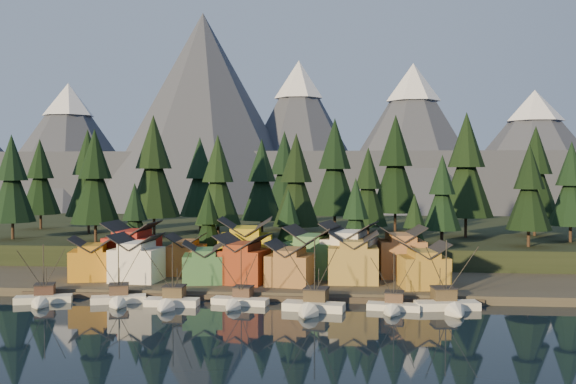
# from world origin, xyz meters

# --- Properties ---
(ground) EXTENTS (500.00, 500.00, 0.00)m
(ground) POSITION_xyz_m (0.00, 0.00, 0.00)
(ground) COLOR black
(ground) RESTS_ON ground
(shore_strip) EXTENTS (400.00, 50.00, 1.50)m
(shore_strip) POSITION_xyz_m (0.00, 40.00, 0.75)
(shore_strip) COLOR #3C372C
(shore_strip) RESTS_ON ground
(hillside) EXTENTS (420.00, 100.00, 6.00)m
(hillside) POSITION_xyz_m (0.00, 90.00, 3.00)
(hillside) COLOR black
(hillside) RESTS_ON ground
(dock) EXTENTS (80.00, 4.00, 1.00)m
(dock) POSITION_xyz_m (0.00, 16.50, 0.50)
(dock) COLOR #453A31
(dock) RESTS_ON ground
(mountain_ridge) EXTENTS (560.00, 190.00, 90.00)m
(mountain_ridge) POSITION_xyz_m (-4.20, 213.59, 26.06)
(mountain_ridge) COLOR #474C5B
(mountain_ridge) RESTS_ON ground
(boat_0) EXTENTS (9.92, 10.38, 10.97)m
(boat_0) POSITION_xyz_m (-33.73, 9.59, 2.08)
(boat_0) COLOR silver
(boat_0) RESTS_ON ground
(boat_1) EXTENTS (9.76, 10.24, 10.99)m
(boat_1) POSITION_xyz_m (-21.01, 10.76, 2.10)
(boat_1) COLOR white
(boat_1) RESTS_ON ground
(boat_2) EXTENTS (9.01, 9.84, 11.64)m
(boat_2) POSITION_xyz_m (-11.62, 9.06, 2.33)
(boat_2) COLOR white
(boat_2) RESTS_ON ground
(boat_3) EXTENTS (10.00, 10.65, 10.41)m
(boat_3) POSITION_xyz_m (-0.68, 11.09, 1.90)
(boat_3) COLOR white
(boat_3) RESTS_ON ground
(boat_4) EXTENTS (10.44, 11.07, 12.66)m
(boat_4) POSITION_xyz_m (11.83, 7.49, 2.51)
(boat_4) COLOR silver
(boat_4) RESTS_ON ground
(boat_5) EXTENTS (8.93, 9.50, 10.25)m
(boat_5) POSITION_xyz_m (24.62, 9.27, 1.97)
(boat_5) COLOR silver
(boat_5) RESTS_ON ground
(boat_6) EXTENTS (10.79, 11.47, 12.43)m
(boat_6) POSITION_xyz_m (33.57, 10.33, 2.39)
(boat_6) COLOR silver
(boat_6) RESTS_ON ground
(house_front_0) EXTENTS (9.80, 9.47, 8.17)m
(house_front_0) POSITION_xyz_m (-31.25, 25.05, 5.79)
(house_front_0) COLOR #C17F1B
(house_front_0) RESTS_ON shore_strip
(house_front_1) EXTENTS (9.15, 8.84, 8.90)m
(house_front_1) POSITION_xyz_m (-22.26, 24.06, 6.17)
(house_front_1) COLOR white
(house_front_1) RESTS_ON shore_strip
(house_front_2) EXTENTS (9.06, 9.11, 7.62)m
(house_front_2) POSITION_xyz_m (-9.22, 23.92, 5.51)
(house_front_2) COLOR #3B6D3D
(house_front_2) RESTS_ON shore_strip
(house_front_3) EXTENTS (10.26, 9.93, 8.96)m
(house_front_3) POSITION_xyz_m (-2.12, 24.27, 6.21)
(house_front_3) COLOR maroon
(house_front_3) RESTS_ON shore_strip
(house_front_4) EXTENTS (9.02, 9.53, 7.96)m
(house_front_4) POSITION_xyz_m (6.90, 23.08, 5.68)
(house_front_4) COLOR olive
(house_front_4) RESTS_ON shore_strip
(house_front_5) EXTENTS (9.19, 8.38, 9.56)m
(house_front_5) POSITION_xyz_m (18.38, 26.41, 6.52)
(house_front_5) COLOR olive
(house_front_5) RESTS_ON shore_strip
(house_front_6) EXTENTS (9.10, 8.73, 8.10)m
(house_front_6) POSITION_xyz_m (30.88, 22.24, 5.76)
(house_front_6) COLOR #AA7F2B
(house_front_6) RESTS_ON shore_strip
(house_back_0) EXTENTS (10.10, 9.73, 10.52)m
(house_back_0) POSITION_xyz_m (-25.99, 32.34, 7.02)
(house_back_0) COLOR #9F2118
(house_back_0) RESTS_ON shore_strip
(house_back_1) EXTENTS (7.43, 7.51, 8.09)m
(house_back_1) POSITION_xyz_m (-14.89, 32.45, 5.75)
(house_back_1) COLOR #B7652F
(house_back_1) RESTS_ON shore_strip
(house_back_2) EXTENTS (11.34, 10.56, 11.21)m
(house_back_2) POSITION_xyz_m (-3.25, 35.26, 7.39)
(house_back_2) COLOR gold
(house_back_2) RESTS_ON shore_strip
(house_back_3) EXTENTS (11.42, 10.62, 9.86)m
(house_back_3) POSITION_xyz_m (10.31, 32.86, 6.68)
(house_back_3) COLOR #477E44
(house_back_3) RESTS_ON shore_strip
(house_back_4) EXTENTS (11.83, 11.54, 10.79)m
(house_back_4) POSITION_xyz_m (17.61, 31.73, 7.17)
(house_back_4) COLOR silver
(house_back_4) RESTS_ON shore_strip
(house_back_5) EXTENTS (9.74, 9.84, 9.96)m
(house_back_5) POSITION_xyz_m (27.73, 33.81, 6.73)
(house_back_5) COLOR #A76B3B
(house_back_5) RESTS_ON shore_strip
(tree_hill_0) EXTENTS (10.72, 10.72, 24.98)m
(tree_hill_0) POSITION_xyz_m (-62.00, 52.00, 19.65)
(tree_hill_0) COLOR #332319
(tree_hill_0) RESTS_ON hillside
(tree_hill_1) EXTENTS (11.63, 11.63, 27.08)m
(tree_hill_1) POSITION_xyz_m (-50.00, 68.00, 20.81)
(tree_hill_1) COLOR #332319
(tree_hill_1) RESTS_ON hillside
(tree_hill_2) EXTENTS (11.10, 11.10, 25.86)m
(tree_hill_2) POSITION_xyz_m (-40.00, 48.00, 20.13)
(tree_hill_2) COLOR #332319
(tree_hill_2) RESTS_ON hillside
(tree_hill_3) EXTENTS (12.86, 12.86, 29.96)m
(tree_hill_3) POSITION_xyz_m (-30.00, 60.00, 22.38)
(tree_hill_3) COLOR #332319
(tree_hill_3) RESTS_ON hillside
(tree_hill_4) EXTENTS (10.85, 10.85, 25.28)m
(tree_hill_4) POSITION_xyz_m (-22.00, 75.00, 19.82)
(tree_hill_4) COLOR #332319
(tree_hill_4) RESTS_ON hillside
(tree_hill_5) EXTENTS (10.52, 10.52, 24.51)m
(tree_hill_5) POSITION_xyz_m (-12.00, 50.00, 19.40)
(tree_hill_5) COLOR #332319
(tree_hill_5) RESTS_ON hillside
(tree_hill_6) EXTENTS (10.41, 10.41, 24.26)m
(tree_hill_6) POSITION_xyz_m (-4.00, 65.00, 19.26)
(tree_hill_6) COLOR #332319
(tree_hill_6) RESTS_ON hillside
(tree_hill_7) EXTENTS (10.57, 10.57, 24.61)m
(tree_hill_7) POSITION_xyz_m (6.00, 48.00, 19.45)
(tree_hill_7) COLOR #332319
(tree_hill_7) RESTS_ON hillside
(tree_hill_8) EXTENTS (12.79, 12.79, 29.79)m
(tree_hill_8) POSITION_xyz_m (14.00, 72.00, 22.29)
(tree_hill_8) COLOR #332319
(tree_hill_8) RESTS_ON hillside
(tree_hill_9) EXTENTS (9.33, 9.33, 21.73)m
(tree_hill_9) POSITION_xyz_m (22.00, 55.00, 17.88)
(tree_hill_9) COLOR #332319
(tree_hill_9) RESTS_ON hillside
(tree_hill_10) EXTENTS (13.41, 13.41, 31.23)m
(tree_hill_10) POSITION_xyz_m (30.00, 80.00, 23.08)
(tree_hill_10) COLOR #332319
(tree_hill_10) RESTS_ON hillside
(tree_hill_11) EXTENTS (8.53, 8.53, 19.88)m
(tree_hill_11) POSITION_xyz_m (38.00, 50.00, 16.86)
(tree_hill_11) COLOR #332319
(tree_hill_11) RESTS_ON hillside
(tree_hill_12) EXTENTS (13.13, 13.13, 30.58)m
(tree_hill_12) POSITION_xyz_m (46.00, 66.00, 22.72)
(tree_hill_12) COLOR #332319
(tree_hill_12) RESTS_ON hillside
(tree_hill_13) EXTENTS (9.49, 9.49, 22.11)m
(tree_hill_13) POSITION_xyz_m (56.00, 48.00, 18.09)
(tree_hill_13) COLOR #332319
(tree_hill_13) RESTS_ON hillside
(tree_hill_14) EXTENTS (11.82, 11.82, 27.54)m
(tree_hill_14) POSITION_xyz_m (64.00, 72.00, 21.05)
(tree_hill_14) COLOR #332319
(tree_hill_14) RESTS_ON hillside
(tree_hill_15) EXTENTS (11.66, 11.66, 27.17)m
(tree_hill_15) POSITION_xyz_m (0.00, 82.00, 20.85)
(tree_hill_15) COLOR #332319
(tree_hill_15) RESTS_ON hillside
(tree_hill_16) EXTENTS (10.81, 10.81, 25.19)m
(tree_hill_16) POSITION_xyz_m (-68.00, 78.00, 19.77)
(tree_hill_16) COLOR #332319
(tree_hill_16) RESTS_ON hillside
(tree_hill_17) EXTENTS (9.90, 9.90, 23.07)m
(tree_hill_17) POSITION_xyz_m (68.00, 58.00, 18.61)
(tree_hill_17) COLOR #332319
(tree_hill_17) RESTS_ON hillside
(tree_shore_0) EXTENTS (7.84, 7.84, 18.27)m
(tree_shore_0) POSITION_xyz_m (-28.00, 40.00, 11.48)
(tree_shore_0) COLOR #332319
(tree_shore_0) RESTS_ON shore_strip
(tree_shore_1) EXTENTS (7.35, 7.35, 17.12)m
(tree_shore_1) POSITION_xyz_m (-12.00, 40.00, 10.85)
(tree_shore_1) COLOR #332319
(tree_shore_1) RESTS_ON shore_strip
(tree_shore_2) EXTENTS (7.33, 7.33, 17.07)m
(tree_shore_2) POSITION_xyz_m (5.00, 40.00, 10.82)
(tree_shore_2) COLOR #332319
(tree_shore_2) RESTS_ON shore_strip
(tree_shore_3) EXTENTS (8.33, 8.33, 19.40)m
(tree_shore_3) POSITION_xyz_m (19.00, 40.00, 12.10)
(tree_shore_3) COLOR #332319
(tree_shore_3) RESTS_ON shore_strip
(tree_shore_4) EXTENTS (6.95, 6.95, 16.20)m
(tree_shore_4) POSITION_xyz_m (31.00, 40.00, 10.34)
(tree_shore_4) COLOR #332319
(tree_shore_4) RESTS_ON shore_strip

